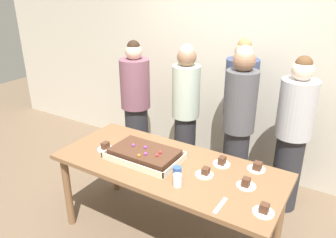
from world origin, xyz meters
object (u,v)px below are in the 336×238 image
person_serving_front (238,129)px  drink_cup_nearest (177,172)px  person_green_shirt_behind (186,111)px  cake_server_utensil (220,205)px  sheet_cake (145,154)px  person_left_edge_reaching (292,135)px  party_table (168,173)px  plated_slice_center_back (222,162)px  plated_slice_near_right (205,173)px  plated_slice_far_left (264,210)px  drink_cup_middle (177,180)px  plated_slice_far_right (257,167)px  plated_slice_center_front (105,147)px  person_far_right_suit (238,115)px  plated_slice_near_left (246,184)px  person_striped_tie_right (136,105)px

person_serving_front → drink_cup_nearest: bearing=25.8°
person_green_shirt_behind → cake_server_utensil: bearing=28.6°
sheet_cake → person_left_edge_reaching: 1.49m
party_table → plated_slice_center_back: 0.48m
cake_server_utensil → person_green_shirt_behind: bearing=127.4°
sheet_cake → plated_slice_near_right: 0.58m
plated_slice_near_right → person_left_edge_reaching: size_ratio=0.09×
plated_slice_far_left → cake_server_utensil: size_ratio=0.75×
party_table → drink_cup_middle: 0.36m
plated_slice_far_left → person_green_shirt_behind: size_ratio=0.09×
person_left_edge_reaching → plated_slice_far_right: bearing=34.6°
sheet_cake → drink_cup_middle: bearing=-25.0°
plated_slice_near_right → person_left_edge_reaching: person_left_edge_reaching is taller
plated_slice_near_right → plated_slice_center_front: size_ratio=1.00×
person_far_right_suit → person_green_shirt_behind: bearing=-55.9°
sheet_cake → person_serving_front: size_ratio=0.38×
party_table → plated_slice_center_front: size_ratio=13.35×
plated_slice_near_left → plated_slice_far_right: (-0.00, 0.28, 0.00)m
drink_cup_nearest → drink_cup_middle: 0.11m
plated_slice_near_right → person_far_right_suit: 1.18m
plated_slice_far_right → cake_server_utensil: bearing=-96.4°
plated_slice_center_front → person_far_right_suit: bearing=56.5°
sheet_cake → plated_slice_near_left: sheet_cake is taller
plated_slice_center_front → drink_cup_nearest: size_ratio=1.50×
drink_cup_middle → cake_server_utensil: (0.38, -0.05, -0.05)m
plated_slice_center_back → person_striped_tie_right: (-1.44, 0.70, 0.02)m
plated_slice_far_right → plated_slice_center_front: size_ratio=1.00×
sheet_cake → drink_cup_middle: 0.51m
plated_slice_far_left → person_green_shirt_behind: 1.78m
person_striped_tie_right → drink_cup_middle: bearing=7.0°
sheet_cake → person_far_right_suit: 1.27m
plated_slice_center_front → drink_cup_middle: (0.87, -0.16, 0.03)m
plated_slice_far_right → drink_cup_middle: bearing=-129.5°
sheet_cake → plated_slice_far_left: sheet_cake is taller
person_green_shirt_behind → person_striped_tie_right: 0.66m
plated_slice_far_left → person_serving_front: 1.11m
plated_slice_center_front → person_serving_front: (0.99, 0.83, 0.10)m
party_table → cake_server_utensil: bearing=-25.4°
plated_slice_near_left → plated_slice_near_right: (-0.34, -0.02, -0.00)m
plated_slice_far_right → person_green_shirt_behind: size_ratio=0.09×
person_serving_front → person_left_edge_reaching: person_serving_front is taller
plated_slice_center_front → cake_server_utensil: size_ratio=0.75×
plated_slice_near_right → drink_cup_middle: 0.28m
party_table → plated_slice_near_right: bearing=1.7°
person_green_shirt_behind → plated_slice_center_front: bearing=-21.6°
plated_slice_center_back → drink_cup_nearest: size_ratio=1.50×
drink_cup_middle → plated_slice_near_right: bearing=65.1°
cake_server_utensil → person_green_shirt_behind: size_ratio=0.12×
plated_slice_far_left → person_far_right_suit: size_ratio=0.09×
drink_cup_middle → person_left_edge_reaching: bearing=66.1°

